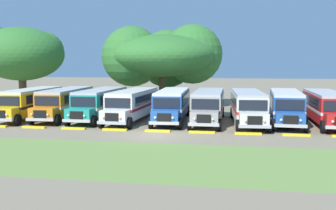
{
  "coord_description": "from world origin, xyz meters",
  "views": [
    {
      "loc": [
        5.95,
        -28.31,
        5.38
      ],
      "look_at": [
        0.0,
        6.35,
        1.6
      ],
      "focal_mm": 42.28,
      "sensor_mm": 36.0,
      "label": 1
    }
  ],
  "objects": [
    {
      "name": "parked_bus_slot_6",
      "position": [
        7.04,
        7.34,
        1.58
      ],
      "size": [
        3.26,
        10.92,
        2.82
      ],
      "rotation": [
        0.0,
        0.0,
        -1.51
      ],
      "color": "silver",
      "rests_on": "ground_plane"
    },
    {
      "name": "parked_bus_slot_5",
      "position": [
        3.53,
        7.6,
        1.58
      ],
      "size": [
        2.74,
        10.85,
        2.82
      ],
      "rotation": [
        0.0,
        0.0,
        -1.56
      ],
      "color": "#9E9993",
      "rests_on": "ground_plane"
    },
    {
      "name": "curb_wheelstop_4",
      "position": [
        0.0,
        1.55,
        0.07
      ],
      "size": [
        2.0,
        0.36,
        0.15
      ],
      "primitive_type": "cube",
      "color": "yellow",
      "rests_on": "ground_plane"
    },
    {
      "name": "broad_shade_tree",
      "position": [
        -2.85,
        19.81,
        6.16
      ],
      "size": [
        14.28,
        13.95,
        10.08
      ],
      "color": "brown",
      "rests_on": "ground_plane"
    },
    {
      "name": "parked_bus_slot_3",
      "position": [
        -3.49,
        7.26,
        1.58
      ],
      "size": [
        3.03,
        10.88,
        2.82
      ],
      "rotation": [
        0.0,
        0.0,
        -1.61
      ],
      "color": "silver",
      "rests_on": "ground_plane"
    },
    {
      "name": "parked_bus_slot_0",
      "position": [
        -13.76,
        7.34,
        1.58
      ],
      "size": [
        2.99,
        10.88,
        2.82
      ],
      "rotation": [
        0.0,
        0.0,
        -1.54
      ],
      "color": "yellow",
      "rests_on": "ground_plane"
    },
    {
      "name": "foreground_grass_strip",
      "position": [
        0.0,
        -7.19,
        0.0
      ],
      "size": [
        80.0,
        8.84,
        0.01
      ],
      "primitive_type": "cube",
      "color": "olive",
      "rests_on": "ground_plane"
    },
    {
      "name": "secondary_tree",
      "position": [
        -20.43,
        17.43,
        6.59
      ],
      "size": [
        11.3,
        10.9,
        10.01
      ],
      "color": "brown",
      "rests_on": "ground_plane"
    },
    {
      "name": "parked_bus_slot_4",
      "position": [
        0.15,
        7.81,
        1.58
      ],
      "size": [
        3.08,
        10.89,
        2.82
      ],
      "rotation": [
        0.0,
        0.0,
        -1.53
      ],
      "color": "#23519E",
      "rests_on": "ground_plane"
    },
    {
      "name": "ground_plane",
      "position": [
        0.0,
        0.0,
        0.0
      ],
      "size": [
        220.0,
        220.0,
        0.0
      ],
      "primitive_type": "plane",
      "color": "#84755B"
    },
    {
      "name": "curb_wheelstop_1",
      "position": [
        -10.41,
        1.55,
        0.07
      ],
      "size": [
        2.0,
        0.36,
        0.15
      ],
      "primitive_type": "cube",
      "color": "yellow",
      "rests_on": "ground_plane"
    },
    {
      "name": "curb_wheelstop_5",
      "position": [
        3.47,
        1.55,
        0.07
      ],
      "size": [
        2.0,
        0.36,
        0.15
      ],
      "primitive_type": "cube",
      "color": "yellow",
      "rests_on": "ground_plane"
    },
    {
      "name": "parked_bus_slot_7",
      "position": [
        10.4,
        8.1,
        1.58
      ],
      "size": [
        3.16,
        10.9,
        2.82
      ],
      "rotation": [
        0.0,
        0.0,
        -1.62
      ],
      "color": "#23519E",
      "rests_on": "ground_plane"
    },
    {
      "name": "parked_bus_slot_2",
      "position": [
        -6.86,
        7.84,
        1.58
      ],
      "size": [
        2.76,
        10.85,
        2.82
      ],
      "rotation": [
        0.0,
        0.0,
        -1.58
      ],
      "color": "teal",
      "rests_on": "ground_plane"
    },
    {
      "name": "curb_wheelstop_2",
      "position": [
        -6.94,
        1.55,
        0.07
      ],
      "size": [
        2.0,
        0.36,
        0.15
      ],
      "primitive_type": "cube",
      "color": "yellow",
      "rests_on": "ground_plane"
    },
    {
      "name": "curb_wheelstop_7",
      "position": [
        10.41,
        1.55,
        0.07
      ],
      "size": [
        2.0,
        0.36,
        0.15
      ],
      "primitive_type": "cube",
      "color": "yellow",
      "rests_on": "ground_plane"
    },
    {
      "name": "curb_wheelstop_6",
      "position": [
        6.94,
        1.55,
        0.07
      ],
      "size": [
        2.0,
        0.36,
        0.15
      ],
      "primitive_type": "cube",
      "color": "yellow",
      "rests_on": "ground_plane"
    },
    {
      "name": "curb_wheelstop_3",
      "position": [
        -3.47,
        1.55,
        0.07
      ],
      "size": [
        2.0,
        0.36,
        0.15
      ],
      "primitive_type": "cube",
      "color": "yellow",
      "rests_on": "ground_plane"
    },
    {
      "name": "parked_bus_slot_1",
      "position": [
        -10.47,
        7.96,
        1.58
      ],
      "size": [
        3.1,
        10.89,
        2.82
      ],
      "rotation": [
        0.0,
        0.0,
        -1.52
      ],
      "color": "orange",
      "rests_on": "ground_plane"
    },
    {
      "name": "parked_bus_slot_8",
      "position": [
        13.78,
        7.9,
        1.58
      ],
      "size": [
        2.74,
        10.85,
        2.82
      ],
      "rotation": [
        0.0,
        0.0,
        -1.58
      ],
      "color": "red",
      "rests_on": "ground_plane"
    }
  ]
}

